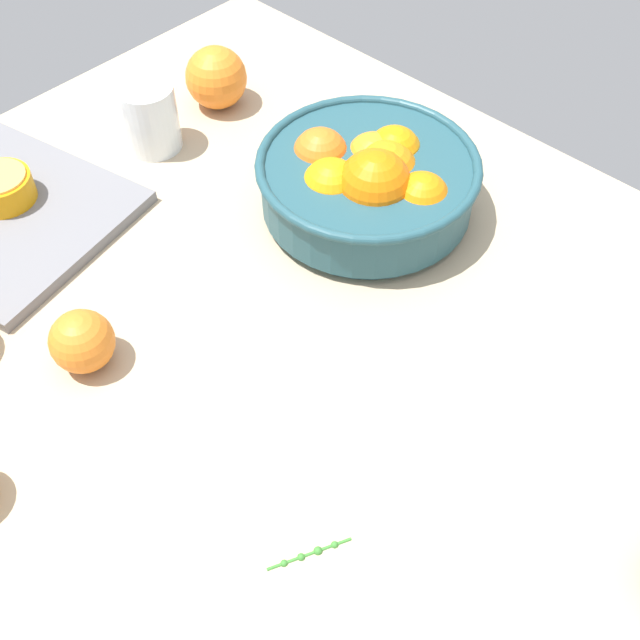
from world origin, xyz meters
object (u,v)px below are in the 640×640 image
fruit_bowl (367,180)px  loose_orange_4 (82,341)px  loose_orange_0 (216,78)px  orange_half_0 (1,188)px  juice_glass (151,121)px

fruit_bowl → loose_orange_4: fruit_bowl is taller
fruit_bowl → loose_orange_4: 37.94cm
fruit_bowl → loose_orange_0: (-29.95, 2.64, -0.53)cm
orange_half_0 → loose_orange_4: size_ratio=1.16×
fruit_bowl → juice_glass: 30.76cm
juice_glass → fruit_bowl: bearing=18.3°
fruit_bowl → juice_glass: (-29.20, -9.63, -0.91)cm
juice_glass → orange_half_0: 20.72cm
fruit_bowl → loose_orange_0: fruit_bowl is taller
orange_half_0 → juice_glass: bearing=80.3°
fruit_bowl → juice_glass: size_ratio=2.97×
juice_glass → loose_orange_4: size_ratio=1.35×
loose_orange_0 → loose_orange_4: bearing=-58.9°
loose_orange_0 → loose_orange_4: 46.83cm
juice_glass → loose_orange_4: (23.39, -27.83, -0.55)cm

